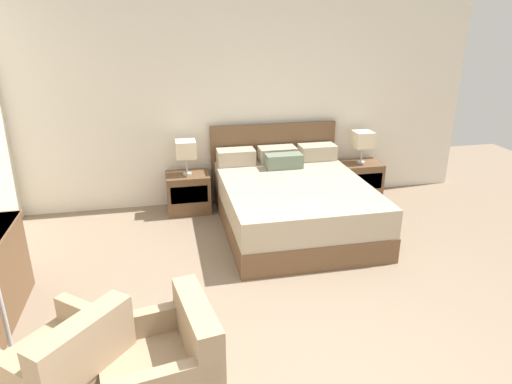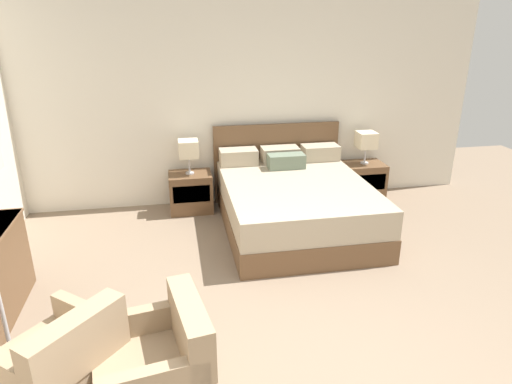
{
  "view_description": "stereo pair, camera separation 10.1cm",
  "coord_description": "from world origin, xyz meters",
  "px_view_note": "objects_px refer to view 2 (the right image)",
  "views": [
    {
      "loc": [
        -0.91,
        -2.14,
        2.41
      ],
      "look_at": [
        -0.02,
        2.07,
        0.75
      ],
      "focal_mm": 32.0,
      "sensor_mm": 36.0,
      "label": 1
    },
    {
      "loc": [
        -0.81,
        -2.16,
        2.41
      ],
      "look_at": [
        -0.02,
        2.07,
        0.75
      ],
      "focal_mm": 32.0,
      "sensor_mm": 36.0,
      "label": 2
    }
  ],
  "objects_px": {
    "bed": "(294,202)",
    "nightstand_left": "(191,192)",
    "nightstand_right": "(363,181)",
    "table_lamp_left": "(189,149)",
    "armchair_companion": "(158,372)",
    "armchair_by_window": "(59,369)",
    "table_lamp_right": "(366,140)"
  },
  "relations": [
    {
      "from": "nightstand_left",
      "to": "armchair_companion",
      "type": "distance_m",
      "value": 3.3
    },
    {
      "from": "nightstand_right",
      "to": "table_lamp_left",
      "type": "bearing_deg",
      "value": 179.97
    },
    {
      "from": "nightstand_right",
      "to": "table_lamp_left",
      "type": "distance_m",
      "value": 2.47
    },
    {
      "from": "nightstand_left",
      "to": "table_lamp_right",
      "type": "distance_m",
      "value": 2.47
    },
    {
      "from": "bed",
      "to": "armchair_companion",
      "type": "distance_m",
      "value": 2.97
    },
    {
      "from": "nightstand_left",
      "to": "armchair_companion",
      "type": "bearing_deg",
      "value": -96.61
    },
    {
      "from": "nightstand_left",
      "to": "armchair_by_window",
      "type": "xyz_separation_m",
      "value": [
        -1.0,
        -3.13,
        0.03
      ]
    },
    {
      "from": "nightstand_right",
      "to": "armchair_by_window",
      "type": "height_order",
      "value": "armchair_by_window"
    },
    {
      "from": "armchair_by_window",
      "to": "armchair_companion",
      "type": "bearing_deg",
      "value": -13.07
    },
    {
      "from": "bed",
      "to": "armchair_companion",
      "type": "xyz_separation_m",
      "value": [
        -1.58,
        -2.52,
        -0.04
      ]
    },
    {
      "from": "table_lamp_left",
      "to": "bed",
      "type": "bearing_deg",
      "value": -32.18
    },
    {
      "from": "bed",
      "to": "nightstand_left",
      "type": "bearing_deg",
      "value": 147.87
    },
    {
      "from": "nightstand_right",
      "to": "armchair_companion",
      "type": "xyz_separation_m",
      "value": [
        -2.78,
        -3.27,
        0.03
      ]
    },
    {
      "from": "nightstand_left",
      "to": "nightstand_right",
      "type": "distance_m",
      "value": 2.4
    },
    {
      "from": "nightstand_left",
      "to": "table_lamp_left",
      "type": "xyz_separation_m",
      "value": [
        0.0,
        0.0,
        0.58
      ]
    },
    {
      "from": "table_lamp_left",
      "to": "nightstand_left",
      "type": "bearing_deg",
      "value": -90.0
    },
    {
      "from": "bed",
      "to": "nightstand_right",
      "type": "xyz_separation_m",
      "value": [
        1.2,
        0.75,
        -0.07
      ]
    },
    {
      "from": "nightstand_left",
      "to": "armchair_by_window",
      "type": "height_order",
      "value": "armchair_by_window"
    },
    {
      "from": "nightstand_left",
      "to": "armchair_companion",
      "type": "xyz_separation_m",
      "value": [
        -0.38,
        -3.27,
        0.03
      ]
    },
    {
      "from": "table_lamp_right",
      "to": "armchair_companion",
      "type": "bearing_deg",
      "value": -130.3
    },
    {
      "from": "nightstand_right",
      "to": "nightstand_left",
      "type": "bearing_deg",
      "value": 180.0
    },
    {
      "from": "bed",
      "to": "table_lamp_right",
      "type": "distance_m",
      "value": 1.51
    },
    {
      "from": "bed",
      "to": "table_lamp_left",
      "type": "distance_m",
      "value": 1.51
    },
    {
      "from": "bed",
      "to": "armchair_companion",
      "type": "bearing_deg",
      "value": -122.05
    },
    {
      "from": "table_lamp_left",
      "to": "armchair_companion",
      "type": "height_order",
      "value": "table_lamp_left"
    },
    {
      "from": "armchair_companion",
      "to": "nightstand_left",
      "type": "bearing_deg",
      "value": 83.39
    },
    {
      "from": "armchair_by_window",
      "to": "nightstand_right",
      "type": "bearing_deg",
      "value": 42.61
    },
    {
      "from": "bed",
      "to": "table_lamp_left",
      "type": "height_order",
      "value": "bed"
    },
    {
      "from": "nightstand_left",
      "to": "table_lamp_left",
      "type": "bearing_deg",
      "value": 90.0
    },
    {
      "from": "nightstand_right",
      "to": "table_lamp_right",
      "type": "bearing_deg",
      "value": 90.0
    },
    {
      "from": "bed",
      "to": "nightstand_right",
      "type": "height_order",
      "value": "bed"
    },
    {
      "from": "bed",
      "to": "nightstand_left",
      "type": "xyz_separation_m",
      "value": [
        -1.2,
        0.75,
        -0.07
      ]
    }
  ]
}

